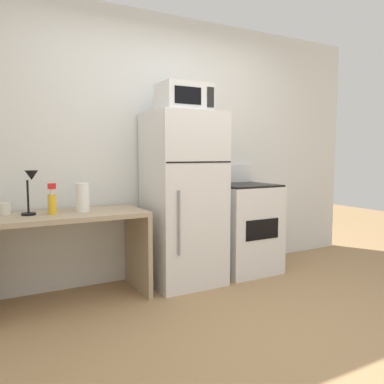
{
  "coord_description": "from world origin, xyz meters",
  "views": [
    {
      "loc": [
        -1.58,
        -1.88,
        1.23
      ],
      "look_at": [
        0.05,
        1.1,
        0.89
      ],
      "focal_mm": 35.76,
      "sensor_mm": 36.0,
      "label": 1
    }
  ],
  "objects_px": {
    "refrigerator": "(183,199)",
    "oven_range": "(244,227)",
    "desk": "(70,239)",
    "coffee_mug": "(5,209)",
    "microwave": "(184,98)",
    "spray_bottle": "(52,202)",
    "paper_towel_roll": "(83,197)",
    "desk_lamp": "(31,185)"
  },
  "relations": [
    {
      "from": "refrigerator",
      "to": "oven_range",
      "type": "relative_size",
      "value": 1.47
    },
    {
      "from": "desk",
      "to": "coffee_mug",
      "type": "xyz_separation_m",
      "value": [
        -0.46,
        0.15,
        0.27
      ]
    },
    {
      "from": "desk",
      "to": "coffee_mug",
      "type": "relative_size",
      "value": 12.91
    },
    {
      "from": "microwave",
      "to": "desk",
      "type": "bearing_deg",
      "value": 178.15
    },
    {
      "from": "coffee_mug",
      "to": "refrigerator",
      "type": "distance_m",
      "value": 1.52
    },
    {
      "from": "desk",
      "to": "coffee_mug",
      "type": "height_order",
      "value": "coffee_mug"
    },
    {
      "from": "spray_bottle",
      "to": "microwave",
      "type": "bearing_deg",
      "value": -0.72
    },
    {
      "from": "refrigerator",
      "to": "microwave",
      "type": "height_order",
      "value": "microwave"
    },
    {
      "from": "paper_towel_roll",
      "to": "oven_range",
      "type": "bearing_deg",
      "value": -0.62
    },
    {
      "from": "desk_lamp",
      "to": "microwave",
      "type": "relative_size",
      "value": 0.77
    },
    {
      "from": "desk",
      "to": "spray_bottle",
      "type": "distance_m",
      "value": 0.35
    },
    {
      "from": "spray_bottle",
      "to": "refrigerator",
      "type": "xyz_separation_m",
      "value": [
        1.18,
        0.01,
        -0.04
      ]
    },
    {
      "from": "coffee_mug",
      "to": "oven_range",
      "type": "xyz_separation_m",
      "value": [
        2.24,
        -0.15,
        -0.33
      ]
    },
    {
      "from": "refrigerator",
      "to": "desk",
      "type": "bearing_deg",
      "value": 179.3
    },
    {
      "from": "coffee_mug",
      "to": "microwave",
      "type": "height_order",
      "value": "microwave"
    },
    {
      "from": "desk",
      "to": "desk_lamp",
      "type": "bearing_deg",
      "value": 176.48
    },
    {
      "from": "desk",
      "to": "desk_lamp",
      "type": "distance_m",
      "value": 0.54
    },
    {
      "from": "coffee_mug",
      "to": "spray_bottle",
      "type": "relative_size",
      "value": 0.38
    },
    {
      "from": "desk",
      "to": "oven_range",
      "type": "distance_m",
      "value": 1.77
    },
    {
      "from": "paper_towel_roll",
      "to": "oven_range",
      "type": "height_order",
      "value": "oven_range"
    },
    {
      "from": "desk",
      "to": "coffee_mug",
      "type": "bearing_deg",
      "value": 161.52
    },
    {
      "from": "coffee_mug",
      "to": "spray_bottle",
      "type": "distance_m",
      "value": 0.38
    },
    {
      "from": "refrigerator",
      "to": "oven_range",
      "type": "xyz_separation_m",
      "value": [
        0.72,
        0.02,
        -0.34
      ]
    },
    {
      "from": "oven_range",
      "to": "refrigerator",
      "type": "bearing_deg",
      "value": -178.78
    },
    {
      "from": "desk_lamp",
      "to": "refrigerator",
      "type": "bearing_deg",
      "value": -1.3
    },
    {
      "from": "desk",
      "to": "paper_towel_roll",
      "type": "height_order",
      "value": "paper_towel_roll"
    },
    {
      "from": "desk_lamp",
      "to": "microwave",
      "type": "distance_m",
      "value": 1.53
    },
    {
      "from": "coffee_mug",
      "to": "refrigerator",
      "type": "height_order",
      "value": "refrigerator"
    },
    {
      "from": "paper_towel_roll",
      "to": "oven_range",
      "type": "xyz_separation_m",
      "value": [
        1.65,
        -0.02,
        -0.4
      ]
    },
    {
      "from": "microwave",
      "to": "desk_lamp",
      "type": "bearing_deg",
      "value": 177.79
    },
    {
      "from": "spray_bottle",
      "to": "oven_range",
      "type": "relative_size",
      "value": 0.23
    },
    {
      "from": "desk",
      "to": "desk_lamp",
      "type": "xyz_separation_m",
      "value": [
        -0.28,
        0.02,
        0.46
      ]
    },
    {
      "from": "desk",
      "to": "oven_range",
      "type": "relative_size",
      "value": 1.11
    },
    {
      "from": "paper_towel_roll",
      "to": "coffee_mug",
      "type": "relative_size",
      "value": 2.53
    },
    {
      "from": "desk_lamp",
      "to": "spray_bottle",
      "type": "distance_m",
      "value": 0.21
    },
    {
      "from": "paper_towel_roll",
      "to": "microwave",
      "type": "height_order",
      "value": "microwave"
    },
    {
      "from": "coffee_mug",
      "to": "oven_range",
      "type": "relative_size",
      "value": 0.09
    },
    {
      "from": "spray_bottle",
      "to": "microwave",
      "type": "relative_size",
      "value": 0.54
    },
    {
      "from": "desk",
      "to": "desk_lamp",
      "type": "height_order",
      "value": "desk_lamp"
    },
    {
      "from": "desk",
      "to": "spray_bottle",
      "type": "relative_size",
      "value": 4.92
    },
    {
      "from": "spray_bottle",
      "to": "paper_towel_roll",
      "type": "bearing_deg",
      "value": 8.96
    },
    {
      "from": "refrigerator",
      "to": "oven_range",
      "type": "bearing_deg",
      "value": 1.22
    }
  ]
}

